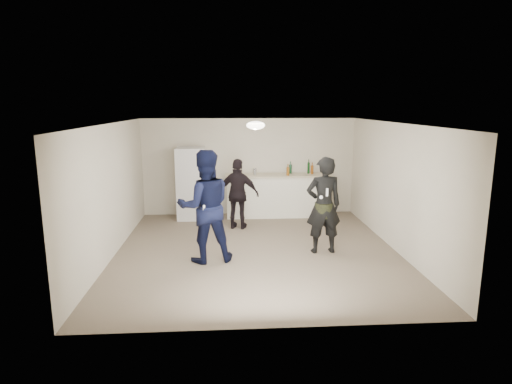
{
  "coord_description": "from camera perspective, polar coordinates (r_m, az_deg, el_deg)",
  "views": [
    {
      "loc": [
        -0.54,
        -8.05,
        2.85
      ],
      "look_at": [
        0.0,
        0.2,
        1.15
      ],
      "focal_mm": 30.0,
      "sensor_mm": 36.0,
      "label": 1
    }
  ],
  "objects": [
    {
      "name": "ceiling_dome",
      "position": [
        8.38,
        -0.05,
        8.88
      ],
      "size": [
        0.36,
        0.36,
        0.16
      ],
      "primitive_type": "ellipsoid",
      "color": "white",
      "rests_on": "ceiling"
    },
    {
      "name": "ceiling",
      "position": [
        8.07,
        0.09,
        9.14
      ],
      "size": [
        6.0,
        6.0,
        0.0
      ],
      "primitive_type": "plane",
      "rotation": [
        3.14,
        0.0,
        0.0
      ],
      "color": "silver",
      "rests_on": "wall_back"
    },
    {
      "name": "remote_woman",
      "position": [
        8.02,
        9.46,
        -0.04
      ],
      "size": [
        0.04,
        0.04,
        0.15
      ],
      "primitive_type": "cube",
      "color": "white",
      "rests_on": "woman"
    },
    {
      "name": "wall_front",
      "position": [
        5.32,
        2.28,
        -5.87
      ],
      "size": [
        6.0,
        0.0,
        6.0
      ],
      "primitive_type": "plane",
      "rotation": [
        -1.57,
        0.0,
        0.0
      ],
      "color": "beige",
      "rests_on": "floor"
    },
    {
      "name": "wall_left",
      "position": [
        8.5,
        -18.75,
        0.14
      ],
      "size": [
        0.0,
        6.0,
        6.0
      ],
      "primitive_type": "plane",
      "rotation": [
        1.57,
        0.0,
        1.57
      ],
      "color": "beige",
      "rests_on": "floor"
    },
    {
      "name": "shaker",
      "position": [
        10.84,
        -0.14,
        2.73
      ],
      "size": [
        0.08,
        0.08,
        0.17
      ],
      "primitive_type": "cylinder",
      "color": "#ADAEB2",
      "rests_on": "counter_top"
    },
    {
      "name": "nunchuk_man",
      "position": [
        7.57,
        -5.99,
        -2.74
      ],
      "size": [
        0.07,
        0.07,
        0.07
      ],
      "primitive_type": "sphere",
      "color": "white",
      "rests_on": "man"
    },
    {
      "name": "wall_right",
      "position": [
        8.84,
        18.17,
        0.61
      ],
      "size": [
        0.0,
        6.0,
        6.0
      ],
      "primitive_type": "plane",
      "rotation": [
        1.57,
        0.0,
        -1.57
      ],
      "color": "beige",
      "rests_on": "floor"
    },
    {
      "name": "remote_man",
      "position": [
        7.53,
        -6.92,
        -2.29
      ],
      "size": [
        0.04,
        0.04,
        0.15
      ],
      "primitive_type": "cube",
      "color": "white",
      "rests_on": "man"
    },
    {
      "name": "floor",
      "position": [
        8.55,
        0.09,
        -7.84
      ],
      "size": [
        6.0,
        6.0,
        0.0
      ],
      "primitive_type": "plane",
      "color": "#6B5B4C",
      "rests_on": "ground"
    },
    {
      "name": "man",
      "position": [
        7.81,
        -6.81,
        -1.93
      ],
      "size": [
        1.13,
        0.96,
        2.06
      ],
      "primitive_type": "imported",
      "rotation": [
        0.0,
        0.0,
        3.33
      ],
      "color": "#0E153D",
      "rests_on": "floor"
    },
    {
      "name": "wall_back",
      "position": [
        11.18,
        -0.95,
        3.38
      ],
      "size": [
        6.0,
        0.0,
        6.0
      ],
      "primitive_type": "plane",
      "rotation": [
        1.57,
        0.0,
        0.0
      ],
      "color": "beige",
      "rests_on": "floor"
    },
    {
      "name": "counter_top",
      "position": [
        10.94,
        2.91,
        2.24
      ],
      "size": [
        2.68,
        0.64,
        0.04
      ],
      "primitive_type": "cube",
      "color": "beige",
      "rests_on": "counter"
    },
    {
      "name": "spectator",
      "position": [
        9.86,
        -2.37,
        -0.28
      ],
      "size": [
        1.03,
        0.64,
        1.63
      ],
      "primitive_type": "imported",
      "rotation": [
        0.0,
        0.0,
        2.87
      ],
      "color": "black",
      "rests_on": "floor"
    },
    {
      "name": "woman",
      "position": [
        8.33,
        9.0,
        -1.76
      ],
      "size": [
        0.72,
        0.5,
        1.88
      ],
      "primitive_type": "imported",
      "rotation": [
        0.0,
        0.0,
        3.21
      ],
      "color": "black",
      "rests_on": "floor"
    },
    {
      "name": "fridge",
      "position": [
        10.87,
        -8.63,
        1.14
      ],
      "size": [
        0.7,
        0.7,
        1.8
      ],
      "primitive_type": "cube",
      "color": "white",
      "rests_on": "floor"
    },
    {
      "name": "counter",
      "position": [
        11.04,
        2.88,
        -0.56
      ],
      "size": [
        2.6,
        0.56,
        1.05
      ],
      "primitive_type": "cube",
      "color": "white",
      "rests_on": "floor"
    },
    {
      "name": "bottle_cluster",
      "position": [
        11.02,
        5.8,
        2.99
      ],
      "size": [
        0.73,
        0.38,
        0.29
      ],
      "color": "#144627",
      "rests_on": "counter_top"
    },
    {
      "name": "nunchuk_woman",
      "position": [
        8.05,
        8.69,
        -0.7
      ],
      "size": [
        0.07,
        0.07,
        0.07
      ],
      "primitive_type": "sphere",
      "color": "white",
      "rests_on": "woman"
    },
    {
      "name": "camo_shorts",
      "position": [
        8.35,
        8.98,
        -2.38
      ],
      "size": [
        0.34,
        0.34,
        0.28
      ],
      "primitive_type": "cylinder",
      "color": "#2A3317",
      "rests_on": "woman"
    },
    {
      "name": "fridge_handle",
      "position": [
        10.41,
        -7.33,
        2.96
      ],
      "size": [
        0.02,
        0.02,
        0.6
      ],
      "primitive_type": "cylinder",
      "color": "#B5B5BA",
      "rests_on": "fridge"
    }
  ]
}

